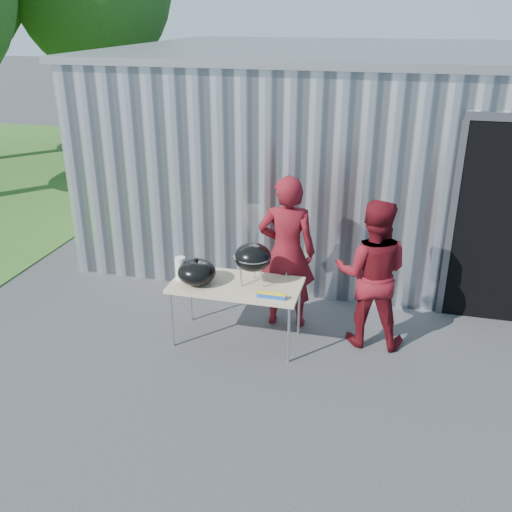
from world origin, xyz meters
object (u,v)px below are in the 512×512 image
(kettle_grill, at_px, (253,250))
(person_bystander, at_px, (371,274))
(person_cook, at_px, (287,253))
(folding_table, at_px, (236,287))

(kettle_grill, relative_size, person_bystander, 0.53)
(person_cook, bearing_deg, kettle_grill, 54.38)
(person_cook, xyz_separation_m, person_bystander, (1.03, -0.19, -0.08))
(kettle_grill, height_order, person_bystander, person_bystander)
(person_cook, distance_m, person_bystander, 1.05)
(kettle_grill, distance_m, person_cook, 0.63)
(folding_table, height_order, person_cook, person_cook)
(kettle_grill, bearing_deg, person_bystander, 13.63)
(kettle_grill, bearing_deg, folding_table, -166.70)
(folding_table, bearing_deg, kettle_grill, 13.30)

